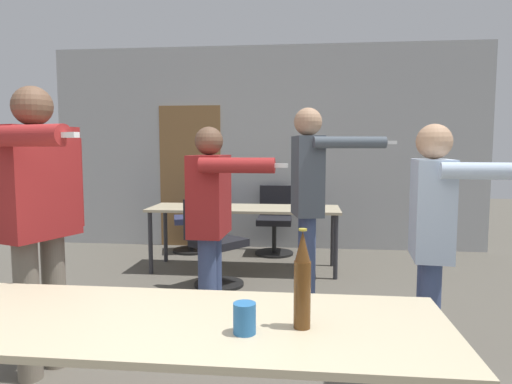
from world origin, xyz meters
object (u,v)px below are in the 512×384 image
office_chair_near_pushed (275,222)px  person_center_tall (433,227)px  person_far_watching (39,204)px  drink_cup (245,318)px  person_right_polo (309,189)px  person_left_plaid (211,212)px  office_chair_side_rolled (197,221)px  beer_bottle (302,282)px  office_chair_far_right (213,247)px

office_chair_near_pushed → person_center_tall: bearing=109.2°
person_far_watching → drink_cup: 1.78m
person_right_polo → person_left_plaid: 0.92m
office_chair_side_rolled → beer_bottle: size_ratio=2.33×
person_far_watching → office_chair_far_right: bearing=179.3°
person_left_plaid → person_center_tall: bearing=71.5°
person_far_watching → office_chair_side_rolled: 3.56m
office_chair_far_right → office_chair_side_rolled: bearing=146.3°
beer_bottle → drink_cup: size_ratio=3.33×
person_left_plaid → drink_cup: person_left_plaid is taller
person_far_watching → office_chair_near_pushed: 3.78m
office_chair_far_right → office_chair_near_pushed: bearing=108.8°
person_center_tall → office_chair_side_rolled: (-2.28, 3.30, -0.54)m
office_chair_far_right → drink_cup: 3.02m
office_chair_near_pushed → office_chair_far_right: 1.69m
person_left_plaid → office_chair_near_pushed: bearing=175.6°
person_center_tall → beer_bottle: (-0.79, -1.13, -0.03)m
person_center_tall → person_left_plaid: 1.60m
office_chair_near_pushed → office_chair_side_rolled: (-1.09, -0.01, -0.01)m
person_right_polo → beer_bottle: (-0.04, -2.21, -0.16)m
person_left_plaid → person_far_watching: bearing=-49.5°
person_right_polo → office_chair_far_right: (-0.97, 0.62, -0.67)m
person_center_tall → office_chair_far_right: person_center_tall is taller
office_chair_side_rolled → drink_cup: (1.28, -4.51, 0.39)m
person_center_tall → office_chair_near_pushed: person_center_tall is taller
drink_cup → office_chair_far_right: bearing=103.8°
person_center_tall → drink_cup: bearing=-33.8°
office_chair_side_rolled → drink_cup: 4.70m
person_center_tall → person_left_plaid: bearing=-104.4°
person_far_watching → drink_cup: person_far_watching is taller
person_right_polo → drink_cup: size_ratio=15.19×
person_center_tall → office_chair_far_right: size_ratio=1.73×
person_right_polo → office_chair_near_pushed: (-0.44, 2.23, -0.67)m
person_center_tall → person_left_plaid: person_left_plaid is taller
office_chair_side_rolled → drink_cup: size_ratio=7.76×
office_chair_side_rolled → office_chair_near_pushed: bearing=-106.4°
office_chair_far_right → office_chair_side_rolled: size_ratio=1.01×
beer_bottle → person_far_watching: bearing=150.4°
person_left_plaid → drink_cup: (0.49, -1.76, -0.15)m
person_right_polo → office_chair_side_rolled: 2.78m
drink_cup → person_center_tall: bearing=50.1°
person_far_watching → person_right_polo: bearing=147.0°
office_chair_near_pushed → person_right_polo: bearing=100.7°
office_chair_near_pushed → beer_bottle: beer_bottle is taller
person_right_polo → drink_cup: 2.32m
person_center_tall → person_far_watching: (-2.44, -0.19, 0.13)m
office_chair_far_right → person_right_polo: bearing=4.2°
person_left_plaid → office_chair_far_right: 1.28m
office_chair_near_pushed → person_left_plaid: bearing=83.1°
person_far_watching → office_chair_near_pushed: bearing=-179.6°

